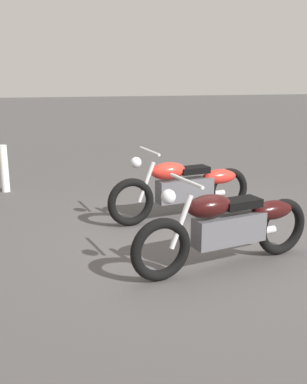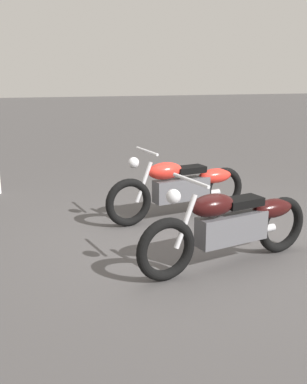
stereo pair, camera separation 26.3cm
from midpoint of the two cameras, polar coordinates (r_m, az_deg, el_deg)
The scene contains 3 objects.
ground_plane at distance 6.01m, azimuth 5.04°, elevation -5.60°, with size 60.00×60.00×0.00m, color #474444.
motorcycle_bright_foreground at distance 6.65m, azimuth 2.37°, elevation 0.68°, with size 2.20×0.78×1.04m.
motorcycle_dark_foreground at distance 5.11m, azimuth 8.18°, elevation -3.95°, with size 2.18×0.82×1.04m.
Camera 2 is at (1.99, 5.28, 2.11)m, focal length 43.47 mm.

